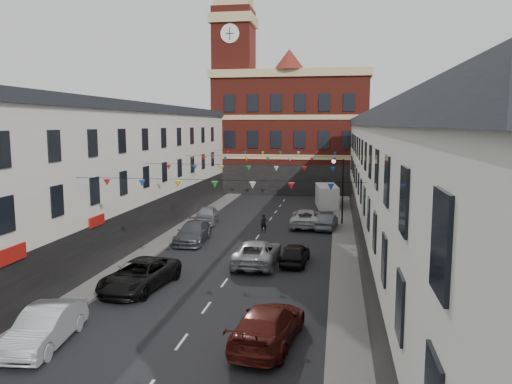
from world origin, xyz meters
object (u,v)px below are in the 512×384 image
Objects in this scene: car_left_e at (207,215)px; car_right_c at (268,325)px; car_left_b at (45,327)px; car_right_f at (306,218)px; moving_car at (257,252)px; car_right_d at (295,254)px; car_left_d at (193,233)px; car_right_e at (327,222)px; pedestrian at (264,223)px; white_van at (327,196)px; car_left_c at (140,275)px; street_lamp at (340,183)px.

car_right_c is at bearing -76.34° from car_left_e.
car_left_b is 0.86× the size of car_right_f.
car_right_f is 13.00m from moving_car.
car_right_c is at bearing 4.85° from car_left_b.
car_right_c is at bearing 88.58° from car_right_f.
car_right_d is 0.71× the size of moving_car.
car_left_d is 12.06m from car_right_e.
car_right_c is (9.10, -24.31, 0.02)m from car_left_e.
pedestrian is at bearing 40.48° from car_right_f.
car_left_d is 21.03m from white_van.
moving_car is 9.82m from pedestrian.
car_left_c is 3.77× the size of pedestrian.
street_lamp is at bearing -89.15° from white_van.
car_right_c is (8.23, -16.94, 0.04)m from car_left_d.
car_left_e is 6.42m from pedestrian.
street_lamp reaches higher than moving_car.
car_right_f is (-0.08, 12.27, 0.09)m from car_right_d.
car_left_d is 1.29× the size of car_right_e.
street_lamp is 22.84m from car_left_c.
street_lamp is at bearing -160.77° from car_right_f.
pedestrian is at bearing -65.98° from car_right_d.
car_left_e reaches higher than car_right_d.
car_left_b is at bearing 63.95° from moving_car.
pedestrian reaches higher than car_right_d.
white_van is (3.95, 23.86, 0.42)m from moving_car.
car_left_d reaches higher than car_right_d.
white_van is (1.51, 23.35, 0.52)m from car_right_d.
car_left_c is at bearing -118.87° from street_lamp.
white_van reaches higher than car_right_f.
moving_car is at bearing -44.70° from car_left_d.
car_right_d is 2.49m from moving_car.
car_left_c is 31.27m from white_van.
street_lamp reaches higher than car_left_c.
car_left_b reaches higher than car_right_e.
car_right_f reaches higher than car_right_d.
car_left_e is at bearing 84.55° from car_left_b.
car_left_b is at bearing 60.31° from car_right_d.
white_van reaches higher than car_right_c.
car_right_c is 23.55m from car_right_e.
white_van is at bearing 97.79° from street_lamp.
car_left_b is at bearing 17.81° from car_right_c.
white_van reaches higher than pedestrian.
car_right_f is at bearing 39.59° from car_left_d.
car_right_d is at bearing -102.12° from street_lamp.
moving_car is (6.67, 13.33, -0.00)m from car_left_b.
car_left_c is 10.30m from car_right_d.
car_left_b is 25.97m from car_left_e.
car_right_f is (9.03, 26.12, -0.01)m from car_left_b.
car_left_e is at bearing -62.13° from car_right_c.
car_right_c is at bearing -66.86° from car_left_d.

